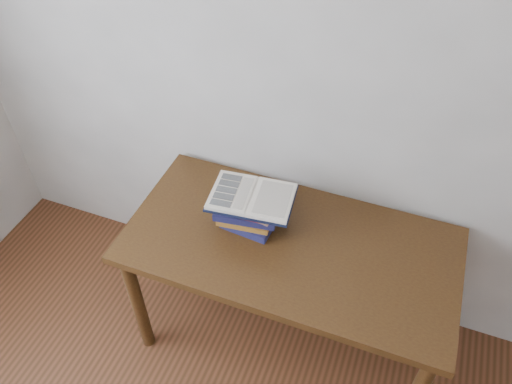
% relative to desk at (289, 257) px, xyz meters
% --- Properties ---
extents(desk, '(1.37, 0.69, 0.74)m').
position_rel_desk_xyz_m(desk, '(0.00, 0.00, 0.00)').
color(desk, '#442B11').
rests_on(desk, ground).
extents(book_stack, '(0.29, 0.20, 0.15)m').
position_rel_desk_xyz_m(book_stack, '(-0.20, 0.04, 0.18)').
color(book_stack, '#181B48').
rests_on(book_stack, desk).
extents(open_book, '(0.36, 0.27, 0.03)m').
position_rel_desk_xyz_m(open_book, '(-0.18, 0.04, 0.26)').
color(open_book, black).
rests_on(open_book, book_stack).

